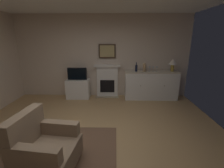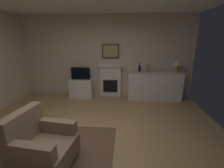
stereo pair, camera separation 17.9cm
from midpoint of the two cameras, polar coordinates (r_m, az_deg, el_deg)
ground_plane at (r=3.28m, az=-9.07°, el=-21.50°), size 5.74×5.60×0.10m
wall_rear at (r=5.38m, az=-4.53°, el=9.70°), size 5.74×0.06×2.69m
area_rug at (r=3.13m, az=-24.86°, el=-23.63°), size 2.38×1.99×0.02m
fireplace_unit at (r=5.39m, az=-2.63°, el=1.09°), size 0.87×0.30×1.10m
framed_picture at (r=5.26m, az=-2.74°, el=11.74°), size 0.55×0.04×0.45m
sideboard_cabinet at (r=5.34m, az=12.90°, el=-0.39°), size 1.72×0.49×0.93m
table_lamp at (r=5.35m, az=20.19°, el=7.21°), size 0.26×0.26×0.40m
wine_bottle at (r=5.11m, az=7.74°, el=5.71°), size 0.08×0.08×0.29m
wine_glass_left at (r=5.17m, az=12.43°, el=5.76°), size 0.07×0.07×0.16m
wine_glass_center at (r=5.17m, az=13.69°, el=5.67°), size 0.07×0.07×0.16m
wine_glass_right at (r=5.20m, az=14.86°, el=5.65°), size 0.07×0.07×0.16m
vase_decorative at (r=5.11m, az=10.63°, el=5.94°), size 0.11×0.11×0.28m
tv_cabinet at (r=5.45m, az=-13.00°, el=-1.67°), size 0.75×0.42×0.63m
tv_set at (r=5.30m, az=-13.41°, el=3.58°), size 0.62×0.07×0.40m
armchair at (r=2.75m, az=-25.13°, el=-20.08°), size 0.89×0.86×0.92m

